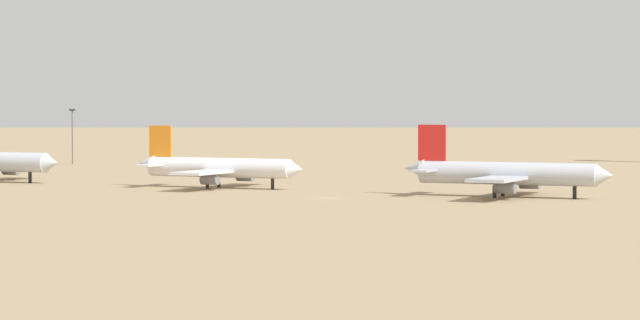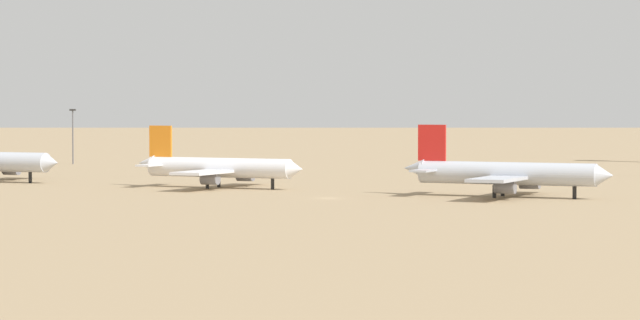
{
  "view_description": "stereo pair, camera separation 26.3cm",
  "coord_description": "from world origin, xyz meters",
  "views": [
    {
      "loc": [
        95.82,
        -242.26,
        16.95
      ],
      "look_at": [
        -8.98,
        18.49,
        6.0
      ],
      "focal_mm": 82.71,
      "sensor_mm": 36.0,
      "label": 1
    },
    {
      "loc": [
        96.07,
        -242.16,
        16.95
      ],
      "look_at": [
        -8.98,
        18.49,
        6.0
      ],
      "focal_mm": 82.71,
      "sensor_mm": 36.0,
      "label": 2
    }
  ],
  "objects": [
    {
      "name": "ridge_far_west",
      "position": [
        -458.82,
        1162.0,
        59.59
      ],
      "size": [
        361.38,
        241.84,
        119.18
      ],
      "primitive_type": "pyramid",
      "rotation": [
        0.0,
        0.0,
        -0.11
      ],
      "color": "gray",
      "rests_on": "ground"
    },
    {
      "name": "light_pole_east",
      "position": [
        -118.83,
        108.62,
        8.81
      ],
      "size": [
        1.8,
        0.5,
        15.21
      ],
      "color": "#59595E",
      "rests_on": "ground"
    },
    {
      "name": "parked_jet_red_4",
      "position": [
        28.27,
        14.76,
        4.24
      ],
      "size": [
        39.13,
        32.86,
        12.94
      ],
      "rotation": [
        0.0,
        0.0,
        -0.04
      ],
      "color": "silver",
      "rests_on": "ground"
    },
    {
      "name": "ground",
      "position": [
        0.0,
        0.0,
        0.0
      ],
      "size": [
        4000.0,
        4000.0,
        0.0
      ],
      "primitive_type": "plane",
      "color": "#9E8460"
    },
    {
      "name": "parked_jet_orange_3",
      "position": [
        -31.85,
        20.97,
        4.04
      ],
      "size": [
        37.32,
        31.39,
        12.33
      ],
      "rotation": [
        0.0,
        0.0,
        -0.06
      ],
      "color": "white",
      "rests_on": "ground"
    }
  ]
}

